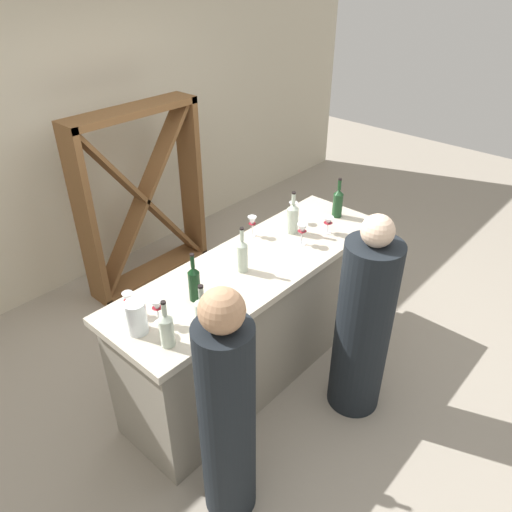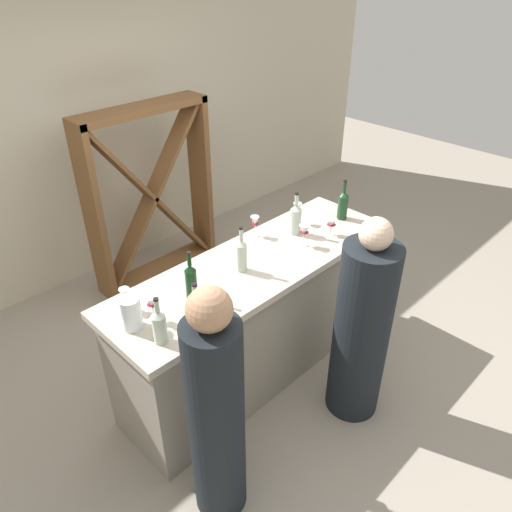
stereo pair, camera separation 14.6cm
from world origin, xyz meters
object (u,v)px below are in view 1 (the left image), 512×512
(wine_glass_near_center, at_px, (302,230))
(wine_bottle_leftmost_clear_pale, at_px, (166,329))
(wine_bottle_second_left_clear_pale, at_px, (202,312))
(person_left_guest, at_px, (363,326))
(person_center_guest, at_px, (227,417))
(wine_glass_far_left, at_px, (293,208))
(water_pitcher, at_px, (136,317))
(wine_bottle_second_right_clear_pale, at_px, (242,255))
(wine_bottle_far_right_olive_green, at_px, (338,202))
(wine_glass_near_right, at_px, (157,307))
(wine_glass_near_left, at_px, (328,222))
(wine_rack, at_px, (143,199))
(wine_bottle_center_dark_green, at_px, (195,283))
(wine_glass_far_center, at_px, (128,300))
(wine_glass_far_right, at_px, (252,222))
(wine_bottle_rightmost_clear_pale, at_px, (293,217))

(wine_glass_near_center, bearing_deg, wine_bottle_leftmost_clear_pale, -175.30)
(wine_bottle_second_left_clear_pale, distance_m, person_left_guest, 1.14)
(person_left_guest, xyz_separation_m, person_center_guest, (-1.15, 0.12, 0.04))
(wine_bottle_leftmost_clear_pale, distance_m, wine_glass_near_center, 1.32)
(wine_bottle_second_left_clear_pale, relative_size, person_left_guest, 0.19)
(wine_glass_far_left, relative_size, water_pitcher, 0.83)
(wine_bottle_second_right_clear_pale, bearing_deg, wine_bottle_far_right_olive_green, -1.43)
(wine_glass_near_center, relative_size, water_pitcher, 0.83)
(wine_glass_near_right, relative_size, wine_glass_far_left, 0.99)
(wine_bottle_second_left_clear_pale, relative_size, wine_glass_near_left, 2.24)
(wine_rack, distance_m, wine_bottle_center_dark_green, 1.87)
(wine_bottle_leftmost_clear_pale, relative_size, wine_glass_far_center, 1.98)
(wine_bottle_far_right_olive_green, height_order, water_pitcher, wine_bottle_far_right_olive_green)
(wine_glass_near_right, height_order, wine_glass_far_right, wine_glass_near_right)
(wine_glass_far_left, bearing_deg, wine_bottle_center_dark_green, -171.20)
(wine_bottle_second_right_clear_pale, relative_size, person_left_guest, 0.21)
(wine_bottle_far_right_olive_green, height_order, wine_glass_near_left, wine_bottle_far_right_olive_green)
(wine_bottle_rightmost_clear_pale, xyz_separation_m, wine_glass_near_right, (-1.33, -0.09, -0.01))
(wine_glass_near_left, distance_m, person_center_guest, 1.67)
(wine_glass_near_left, xyz_separation_m, wine_glass_near_center, (-0.26, 0.04, 0.02))
(wine_bottle_second_right_clear_pale, height_order, person_center_guest, person_center_guest)
(wine_bottle_second_right_clear_pale, xyz_separation_m, wine_bottle_far_right_olive_green, (1.06, -0.03, -0.00))
(wine_rack, relative_size, wine_glass_far_center, 11.47)
(wine_bottle_far_right_olive_green, bearing_deg, wine_glass_far_center, 173.49)
(water_pitcher, xyz_separation_m, person_left_guest, (1.20, -0.74, -0.40))
(wine_bottle_center_dark_green, bearing_deg, wine_glass_near_right, -178.27)
(wine_rack, height_order, wine_bottle_rightmost_clear_pale, wine_rack)
(wine_bottle_rightmost_clear_pale, xyz_separation_m, wine_glass_near_left, (0.17, -0.20, -0.03))
(wine_glass_near_left, height_order, wine_glass_far_left, wine_glass_far_left)
(wine_glass_near_left, bearing_deg, wine_bottle_far_right_olive_green, 20.06)
(wine_glass_far_left, xyz_separation_m, water_pitcher, (-1.58, -0.16, -0.02))
(wine_glass_near_center, distance_m, person_left_guest, 0.78)
(wine_bottle_rightmost_clear_pale, relative_size, wine_glass_near_center, 2.00)
(wine_bottle_rightmost_clear_pale, xyz_separation_m, person_center_guest, (-1.39, -0.68, -0.39))
(wine_bottle_second_left_clear_pale, height_order, wine_glass_far_center, wine_bottle_second_left_clear_pale)
(wine_bottle_rightmost_clear_pale, height_order, wine_glass_near_right, wine_bottle_rightmost_clear_pale)
(wine_glass_near_left, xyz_separation_m, wine_glass_far_right, (-0.41, 0.39, 0.02))
(wine_glass_far_left, bearing_deg, water_pitcher, -174.13)
(wine_rack, height_order, wine_bottle_second_left_clear_pale, wine_rack)
(wine_rack, distance_m, wine_glass_near_left, 1.83)
(wine_bottle_leftmost_clear_pale, relative_size, wine_glass_far_right, 1.85)
(wine_rack, height_order, wine_glass_far_left, wine_rack)
(wine_bottle_leftmost_clear_pale, bearing_deg, person_center_guest, -88.05)
(wine_glass_near_center, distance_m, wine_glass_far_right, 0.38)
(wine_bottle_center_dark_green, relative_size, person_left_guest, 0.21)
(wine_bottle_center_dark_green, height_order, wine_glass_near_left, wine_bottle_center_dark_green)
(wine_bottle_second_left_clear_pale, bearing_deg, wine_glass_far_left, 17.26)
(wine_bottle_second_left_clear_pale, bearing_deg, wine_glass_near_right, 122.28)
(wine_bottle_second_left_clear_pale, height_order, wine_glass_near_left, wine_bottle_second_left_clear_pale)
(wine_glass_near_center, height_order, water_pitcher, water_pitcher)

